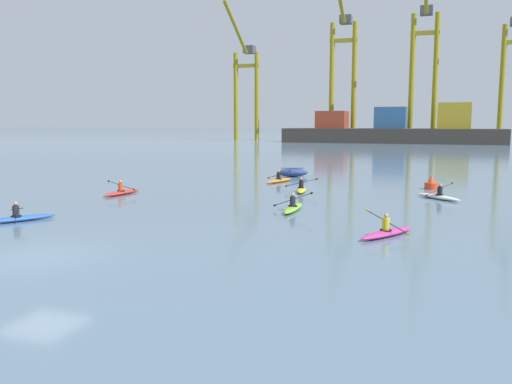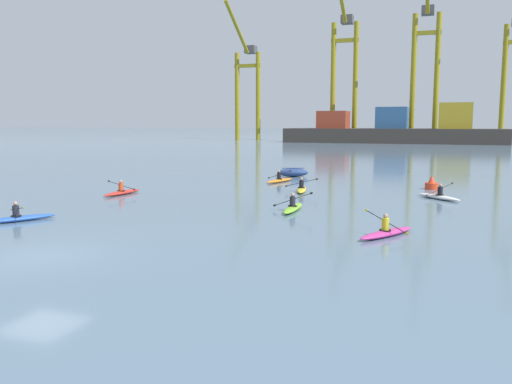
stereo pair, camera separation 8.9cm
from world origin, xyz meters
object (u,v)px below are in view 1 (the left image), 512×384
at_px(container_barge, 392,130).
at_px(kayak_yellow, 301,189).
at_px(gantry_crane_west, 245,78).
at_px(kayak_red, 122,192).
at_px(kayak_blue, 18,218).
at_px(kayak_orange, 279,180).
at_px(gantry_crane_west_mid, 343,63).
at_px(kayak_lime, 293,207).
at_px(capsized_dinghy, 292,173).
at_px(channel_buoy, 431,184).
at_px(gantry_crane_east_mid, 424,56).
at_px(kayak_magenta, 387,232).
at_px(kayak_white, 439,196).

height_order(container_barge, kayak_yellow, container_barge).
xyz_separation_m(gantry_crane_west, kayak_red, (29.87, -103.65, -16.08)).
bearing_deg(kayak_blue, kayak_orange, 70.82).
distance_m(gantry_crane_west, kayak_blue, 118.37).
distance_m(gantry_crane_west, gantry_crane_west_mid, 26.63).
distance_m(container_barge, kayak_lime, 96.86).
xyz_separation_m(gantry_crane_west_mid, kayak_lime, (15.61, -102.84, -18.61)).
xyz_separation_m(capsized_dinghy, channel_buoy, (11.40, -5.08, 0.01)).
height_order(channel_buoy, kayak_blue, channel_buoy).
height_order(gantry_crane_west, kayak_blue, gantry_crane_west).
bearing_deg(kayak_red, kayak_lime, -11.13).
distance_m(kayak_yellow, kayak_red, 11.83).
relative_size(channel_buoy, kayak_lime, 0.29).
xyz_separation_m(gantry_crane_west, kayak_lime, (41.93, -106.02, -16.08)).
xyz_separation_m(gantry_crane_east_mid, kayak_yellow, (-4.61, -94.56, -19.65)).
height_order(gantry_crane_east_mid, kayak_orange, gantry_crane_east_mid).
distance_m(kayak_lime, kayak_red, 12.29).
distance_m(channel_buoy, kayak_yellow, 9.26).
distance_m(gantry_crane_west_mid, kayak_magenta, 111.22).
distance_m(channel_buoy, kayak_magenta, 16.79).
bearing_deg(gantry_crane_east_mid, gantry_crane_west_mid, 178.33).
relative_size(channel_buoy, kayak_magenta, 0.31).
bearing_deg(kayak_magenta, gantry_crane_west, 113.07).
height_order(container_barge, capsized_dinghy, container_barge).
xyz_separation_m(container_barge, capsized_dinghy, (-1.67, -79.77, -2.52)).
bearing_deg(kayak_blue, gantry_crane_west, 105.10).
bearing_deg(channel_buoy, gantry_crane_east_mid, 92.31).
height_order(kayak_lime, kayak_orange, kayak_lime).
bearing_deg(kayak_orange, gantry_crane_east_mid, 85.16).
xyz_separation_m(gantry_crane_west, kayak_orange, (37.41, -93.48, -16.08)).
xyz_separation_m(container_barge, kayak_yellow, (1.47, -89.04, -2.69)).
relative_size(kayak_lime, kayak_red, 0.99).
relative_size(channel_buoy, kayak_white, 0.35).
bearing_deg(kayak_blue, gantry_crane_west_mid, 92.20).
bearing_deg(gantry_crane_west, gantry_crane_west_mid, -6.89).
xyz_separation_m(channel_buoy, kayak_blue, (-18.12, -19.12, -0.19)).
relative_size(gantry_crane_west, kayak_white, 11.80).
xyz_separation_m(channel_buoy, kayak_orange, (-11.25, 0.62, -0.19)).
distance_m(gantry_crane_east_mid, kayak_lime, 104.21).
distance_m(kayak_lime, kayak_white, 10.09).
xyz_separation_m(capsized_dinghy, kayak_orange, (0.15, -4.46, -0.18)).
distance_m(gantry_crane_west_mid, kayak_blue, 111.69).
xyz_separation_m(container_barge, kayak_lime, (2.99, -96.78, -2.69)).
distance_m(gantry_crane_west, channel_buoy, 107.13).
xyz_separation_m(kayak_yellow, kayak_orange, (-2.99, 4.81, -0.00)).
distance_m(gantry_crane_east_mid, kayak_magenta, 108.91).
height_order(gantry_crane_west, kayak_red, gantry_crane_west).
distance_m(kayak_yellow, kayak_orange, 5.66).
height_order(gantry_crane_west_mid, kayak_yellow, gantry_crane_west_mid).
bearing_deg(gantry_crane_west_mid, kayak_orange, -82.99).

